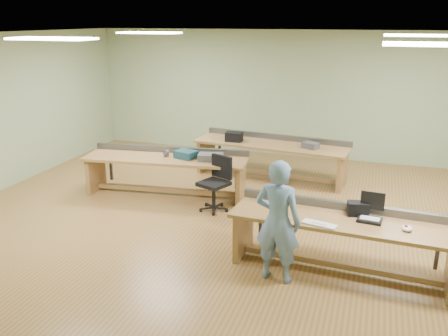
{
  "coord_description": "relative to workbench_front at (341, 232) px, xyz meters",
  "views": [
    {
      "loc": [
        1.91,
        -7.25,
        3.24
      ],
      "look_at": [
        -0.26,
        -0.6,
        1.02
      ],
      "focal_mm": 38.0,
      "sensor_mm": 36.0,
      "label": 1
    }
  ],
  "objects": [
    {
      "name": "camera_bag",
      "position": [
        0.18,
        0.18,
        0.28
      ],
      "size": [
        0.3,
        0.22,
        0.18
      ],
      "primitive_type": "cube",
      "rotation": [
        0.0,
        0.0,
        0.2
      ],
      "color": "black",
      "rests_on": "workbench_front"
    },
    {
      "name": "laptop_base",
      "position": [
        0.34,
        0.03,
        0.21
      ],
      "size": [
        0.33,
        0.28,
        0.03
      ],
      "primitive_type": "cube",
      "rotation": [
        0.0,
        0.0,
        -0.11
      ],
      "color": "black",
      "rests_on": "workbench_front"
    },
    {
      "name": "person",
      "position": [
        -0.76,
        -0.49,
        0.25
      ],
      "size": [
        0.63,
        0.45,
        1.62
      ],
      "primitive_type": "imported",
      "rotation": [
        0.0,
        0.0,
        3.02
      ],
      "color": "slate",
      "rests_on": "floor"
    },
    {
      "name": "drinks_can",
      "position": [
        -3.4,
        1.97,
        0.25
      ],
      "size": [
        0.08,
        0.08,
        0.12
      ],
      "primitive_type": "cylinder",
      "rotation": [
        0.0,
        0.0,
        0.34
      ],
      "color": "silver",
      "rests_on": "workbench_mid"
    },
    {
      "name": "workbench_front",
      "position": [
        0.0,
        0.0,
        0.0
      ],
      "size": [
        2.94,
        0.95,
        0.86
      ],
      "rotation": [
        0.0,
        0.0,
        -0.06
      ],
      "color": "#9B7041",
      "rests_on": "floor"
    },
    {
      "name": "parts_bin_teal",
      "position": [
        -3.03,
        1.99,
        0.26
      ],
      "size": [
        0.45,
        0.38,
        0.13
      ],
      "primitive_type": "cube",
      "rotation": [
        0.0,
        0.0,
        -0.27
      ],
      "color": "#143542",
      "rests_on": "workbench_mid"
    },
    {
      "name": "wall_front",
      "position": [
        -1.61,
        -2.63,
        0.94
      ],
      "size": [
        10.0,
        0.04,
        3.0
      ],
      "primitive_type": "cube",
      "color": "#93A47C",
      "rests_on": "floor"
    },
    {
      "name": "fluor_panels",
      "position": [
        -1.61,
        1.37,
        2.41
      ],
      "size": [
        6.2,
        3.5,
        0.03
      ],
      "color": "white",
      "rests_on": "ceiling"
    },
    {
      "name": "wall_left",
      "position": [
        -6.61,
        1.37,
        0.94
      ],
      "size": [
        0.04,
        8.0,
        3.0
      ],
      "primitive_type": "cube",
      "color": "#93A47C",
      "rests_on": "floor"
    },
    {
      "name": "mug",
      "position": [
        -3.42,
        1.96,
        0.24
      ],
      "size": [
        0.13,
        0.13,
        0.09
      ],
      "primitive_type": "imported",
      "rotation": [
        0.0,
        0.0,
        0.1
      ],
      "color": "#3D3D40",
      "rests_on": "workbench_mid"
    },
    {
      "name": "wall_back",
      "position": [
        -1.61,
        5.37,
        0.94
      ],
      "size": [
        10.0,
        0.04,
        3.0
      ],
      "primitive_type": "cube",
      "color": "#93A47C",
      "rests_on": "floor"
    },
    {
      "name": "ceiling",
      "position": [
        -1.61,
        1.37,
        2.44
      ],
      "size": [
        10.0,
        10.0,
        0.0
      ],
      "primitive_type": "plane",
      "color": "silver",
      "rests_on": "wall_back"
    },
    {
      "name": "workbench_back",
      "position": [
        -1.74,
        3.55,
        0.01
      ],
      "size": [
        3.29,
        1.21,
        0.86
      ],
      "rotation": [
        0.0,
        0.0,
        -0.11
      ],
      "color": "#9B7041",
      "rests_on": "floor"
    },
    {
      "name": "storage_box_back",
      "position": [
        -2.53,
        3.46,
        0.29
      ],
      "size": [
        0.35,
        0.26,
        0.2
      ],
      "primitive_type": "cube",
      "rotation": [
        0.0,
        0.0,
        0.03
      ],
      "color": "black",
      "rests_on": "workbench_back"
    },
    {
      "name": "laptop_screen",
      "position": [
        0.35,
        0.15,
        0.43
      ],
      "size": [
        0.3,
        0.05,
        0.24
      ],
      "primitive_type": "cube",
      "rotation": [
        0.0,
        0.0,
        -0.11
      ],
      "color": "black",
      "rests_on": "laptop_base"
    },
    {
      "name": "floor",
      "position": [
        -1.61,
        1.37,
        -0.56
      ],
      "size": [
        10.0,
        10.0,
        0.0
      ],
      "primitive_type": "plane",
      "color": "olive",
      "rests_on": "ground"
    },
    {
      "name": "keyboard",
      "position": [
        -0.26,
        -0.3,
        0.21
      ],
      "size": [
        0.46,
        0.24,
        0.03
      ],
      "primitive_type": "cube",
      "rotation": [
        0.0,
        0.0,
        -0.23
      ],
      "color": "beige",
      "rests_on": "workbench_front"
    },
    {
      "name": "tray_back",
      "position": [
        -0.91,
        3.39,
        0.25
      ],
      "size": [
        0.36,
        0.32,
        0.12
      ],
      "primitive_type": "cube",
      "rotation": [
        0.0,
        0.0,
        -0.39
      ],
      "color": "#3D3D40",
      "rests_on": "workbench_back"
    },
    {
      "name": "parts_bin_grey",
      "position": [
        -2.53,
        1.97,
        0.25
      ],
      "size": [
        0.5,
        0.38,
        0.12
      ],
      "primitive_type": "cube",
      "rotation": [
        0.0,
        0.0,
        0.22
      ],
      "color": "#3D3D40",
      "rests_on": "workbench_mid"
    },
    {
      "name": "workbench_mid",
      "position": [
        -3.4,
        1.93,
        0.0
      ],
      "size": [
        3.15,
        1.18,
        0.86
      ],
      "rotation": [
        0.0,
        0.0,
        0.12
      ],
      "color": "#9B7041",
      "rests_on": "floor"
    },
    {
      "name": "task_chair",
      "position": [
        -2.27,
        1.48,
        -0.2
      ],
      "size": [
        0.68,
        0.68,
        0.96
      ],
      "rotation": [
        0.0,
        0.0,
        -0.39
      ],
      "color": "black",
      "rests_on": "floor"
    },
    {
      "name": "trackball_mouse",
      "position": [
        0.79,
        -0.13,
        0.23
      ],
      "size": [
        0.17,
        0.19,
        0.06
      ],
      "primitive_type": "ellipsoid",
      "rotation": [
        0.0,
        0.0,
        -0.35
      ],
      "color": "white",
      "rests_on": "workbench_front"
    }
  ]
}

